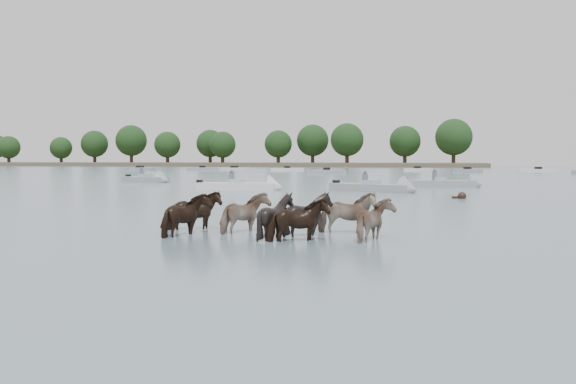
# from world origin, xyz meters

# --- Properties ---
(ground) EXTENTS (400.00, 400.00, 0.00)m
(ground) POSITION_xyz_m (0.00, 0.00, 0.00)
(ground) COLOR #4D636F
(ground) RESTS_ON ground
(shoreline) EXTENTS (160.00, 30.00, 1.00)m
(shoreline) POSITION_xyz_m (-70.00, 150.00, 0.50)
(shoreline) COLOR #4C4233
(shoreline) RESTS_ON ground
(pony_herd) EXTENTS (6.87, 3.25, 1.36)m
(pony_herd) POSITION_xyz_m (0.81, 0.39, 0.45)
(pony_herd) COLOR black
(pony_herd) RESTS_ON ground
(swimming_pony) EXTENTS (0.72, 0.44, 0.44)m
(swimming_pony) POSITION_xyz_m (5.23, 17.95, 0.10)
(swimming_pony) COLOR black
(swimming_pony) RESTS_ON ground
(motorboat_a) EXTENTS (5.79, 2.19, 1.92)m
(motorboat_a) POSITION_xyz_m (-8.10, 23.13, 0.23)
(motorboat_a) COLOR silver
(motorboat_a) RESTS_ON ground
(motorboat_b) EXTENTS (5.96, 3.80, 1.92)m
(motorboat_b) POSITION_xyz_m (0.51, 23.28, 0.22)
(motorboat_b) COLOR gray
(motorboat_b) RESTS_ON ground
(motorboat_c) EXTENTS (5.62, 1.84, 1.92)m
(motorboat_c) POSITION_xyz_m (4.35, 31.44, 0.23)
(motorboat_c) COLOR gray
(motorboat_c) RESTS_ON ground
(motorboat_f) EXTENTS (4.91, 2.75, 1.92)m
(motorboat_f) POSITION_xyz_m (-20.70, 33.52, 0.23)
(motorboat_f) COLOR gray
(motorboat_f) RESTS_ON ground
(distant_flotilla) EXTENTS (103.44, 24.24, 0.93)m
(distant_flotilla) POSITION_xyz_m (-1.47, 80.01, 0.26)
(distant_flotilla) COLOR gray
(distant_flotilla) RESTS_ON ground
(treeline) EXTENTS (147.63, 17.39, 12.32)m
(treeline) POSITION_xyz_m (-61.43, 152.05, 6.67)
(treeline) COLOR #382619
(treeline) RESTS_ON ground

